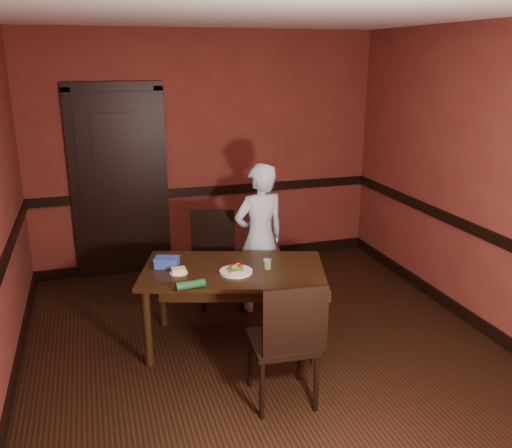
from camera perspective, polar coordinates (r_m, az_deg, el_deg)
floor at (r=4.68m, az=1.30°, el=-13.61°), size 4.00×4.50×0.01m
ceiling at (r=4.03m, az=1.58°, el=21.49°), size 4.00×4.50×0.01m
wall_back at (r=6.28m, az=-5.18°, el=7.53°), size 4.00×0.02×2.70m
wall_front at (r=2.28m, az=20.14°, el=-11.33°), size 4.00×0.02×2.70m
wall_right at (r=5.14m, az=23.13°, el=4.05°), size 0.02×4.50×2.70m
dado_back at (r=6.36m, az=-5.04°, el=3.51°), size 4.00×0.03×0.10m
dado_right at (r=5.24m, az=22.43°, el=-0.75°), size 0.03×4.50×0.10m
baseboard_back at (r=6.61m, az=-4.85°, el=-3.59°), size 4.00×0.03×0.12m
baseboard_left at (r=4.52m, az=-24.30°, el=-15.62°), size 0.03×4.50×0.12m
baseboard_right at (r=5.54m, az=21.44°, el=-9.05°), size 0.03×4.50×0.12m
door at (r=6.17m, az=-14.18°, el=4.45°), size 1.05×0.07×2.20m
dining_table at (r=4.68m, az=-2.36°, el=-8.71°), size 1.69×1.26×0.71m
chair_far at (r=5.39m, az=-3.42°, el=-3.80°), size 0.55×0.55×0.94m
chair_near at (r=3.93m, az=2.78°, el=-12.03°), size 0.48×0.48×0.96m
person at (r=5.21m, az=0.41°, el=-1.50°), size 0.59×0.44×1.46m
sandwich_plate at (r=4.45m, az=-2.12°, el=-4.89°), size 0.27×0.27×0.07m
sauce_jar at (r=4.52m, az=1.20°, el=-4.23°), size 0.07×0.07×0.08m
cheese_saucer at (r=4.48m, az=-8.16°, el=-4.93°), size 0.15×0.15×0.05m
food_tub at (r=4.61m, az=-9.36°, el=-3.99°), size 0.24×0.20×0.08m
wrapped_veg at (r=4.17m, az=-6.92°, el=-6.37°), size 0.23×0.09×0.06m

